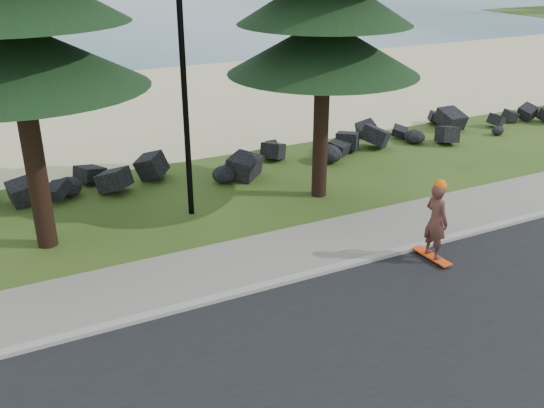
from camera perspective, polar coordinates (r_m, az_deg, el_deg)
name	(u,v)px	position (r m, az deg, el deg)	size (l,w,h in m)	color
ground	(243,269)	(12.81, -2.78, -6.14)	(160.00, 160.00, 0.00)	#2A4816
road	(365,403)	(9.60, 8.74, -18.02)	(160.00, 7.00, 0.02)	black
kerb	(261,287)	(12.08, -1.04, -7.84)	(160.00, 0.20, 0.10)	#A49F93
sidewalk	(239,263)	(12.95, -3.14, -5.60)	(160.00, 2.00, 0.08)	gray
beach_sand	(98,110)	(25.90, -16.04, 8.47)	(160.00, 15.00, 0.01)	beige
ocean	(13,17)	(61.71, -23.16, 15.85)	(160.00, 58.00, 0.01)	#3E6977
seawall_boulders	(163,182)	(17.61, -10.19, 2.05)	(60.00, 2.40, 1.10)	black
lamp_post	(182,47)	(14.30, -8.49, 14.43)	(0.25, 0.14, 8.14)	black
skateboarder	(436,221)	(13.17, 15.18, -1.56)	(0.43, 1.01, 1.85)	#F5420E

